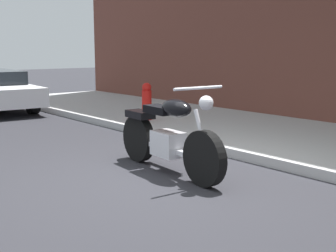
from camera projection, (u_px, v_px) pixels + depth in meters
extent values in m
plane|color=#28282D|center=(172.00, 181.00, 5.50)|extent=(60.00, 60.00, 0.00)
cube|color=#ABABAB|center=(314.00, 142.00, 7.43)|extent=(19.51, 3.32, 0.14)
cylinder|color=black|center=(204.00, 159.00, 5.23)|extent=(0.67, 0.18, 0.67)
cylinder|color=black|center=(138.00, 138.00, 6.41)|extent=(0.67, 0.18, 0.67)
cube|color=silver|center=(168.00, 144.00, 5.81)|extent=(0.46, 0.31, 0.32)
cube|color=silver|center=(168.00, 149.00, 5.83)|extent=(1.32, 0.19, 0.06)
ellipsoid|color=black|center=(176.00, 108.00, 5.59)|extent=(0.54, 0.30, 0.22)
cube|color=black|center=(160.00, 110.00, 5.89)|extent=(0.50, 0.28, 0.10)
cube|color=black|center=(140.00, 114.00, 6.31)|extent=(0.46, 0.27, 0.10)
cylinder|color=silver|center=(201.00, 134.00, 5.23)|extent=(0.27, 0.07, 0.58)
cylinder|color=silver|center=(198.00, 88.00, 5.19)|extent=(0.09, 0.70, 0.04)
sphere|color=silver|center=(206.00, 103.00, 5.11)|extent=(0.17, 0.17, 0.17)
cylinder|color=silver|center=(167.00, 146.00, 6.12)|extent=(0.80, 0.15, 0.09)
cylinder|color=black|center=(32.00, 101.00, 11.13)|extent=(0.66, 0.28, 0.64)
cylinder|color=black|center=(1.00, 92.00, 13.48)|extent=(0.66, 0.28, 0.64)
cylinder|color=red|center=(147.00, 108.00, 9.31)|extent=(0.20, 0.20, 0.75)
sphere|color=red|center=(147.00, 87.00, 9.24)|extent=(0.19, 0.19, 0.19)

